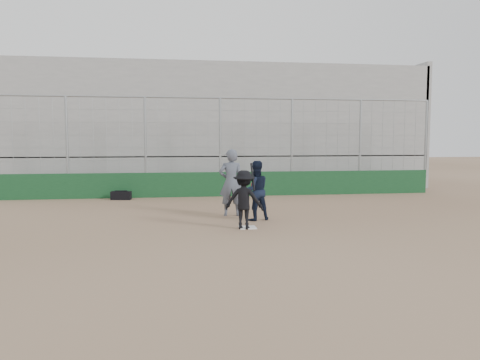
{
  "coord_description": "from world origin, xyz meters",
  "views": [
    {
      "loc": [
        -1.96,
        -12.03,
        2.34
      ],
      "look_at": [
        0.0,
        1.4,
        1.15
      ],
      "focal_mm": 35.0,
      "sensor_mm": 36.0,
      "label": 1
    }
  ],
  "objects": [
    {
      "name": "batter_at_plate",
      "position": [
        -0.11,
        -0.09,
        0.77
      ],
      "size": [
        1.11,
        0.86,
        1.71
      ],
      "color": "black",
      "rests_on": "ground"
    },
    {
      "name": "ground",
      "position": [
        0.0,
        0.0,
        0.0
      ],
      "size": [
        90.0,
        90.0,
        0.0
      ],
      "primitive_type": "plane",
      "color": "brown",
      "rests_on": "ground"
    },
    {
      "name": "equipment_bag",
      "position": [
        -3.93,
        6.41,
        0.16
      ],
      "size": [
        0.8,
        0.45,
        0.36
      ],
      "color": "black",
      "rests_on": "ground"
    },
    {
      "name": "backstop",
      "position": [
        0.0,
        7.0,
        0.96
      ],
      "size": [
        18.1,
        0.25,
        4.04
      ],
      "color": "#133B1E",
      "rests_on": "ground"
    },
    {
      "name": "bleachers",
      "position": [
        0.0,
        11.95,
        2.92
      ],
      "size": [
        20.25,
        6.7,
        6.98
      ],
      "color": "gray",
      "rests_on": "ground"
    },
    {
      "name": "home_plate",
      "position": [
        0.0,
        0.0,
        0.01
      ],
      "size": [
        0.44,
        0.44,
        0.02
      ],
      "primitive_type": "cube",
      "color": "white",
      "rests_on": "ground"
    },
    {
      "name": "catcher_crouched",
      "position": [
        0.41,
        1.08,
        0.58
      ],
      "size": [
        0.99,
        0.86,
        1.16
      ],
      "color": "black",
      "rests_on": "ground"
    },
    {
      "name": "umpire",
      "position": [
        -0.18,
        2.02,
        0.92
      ],
      "size": [
        0.77,
        0.53,
        1.83
      ],
      "primitive_type": "imported",
      "rotation": [
        0.0,
        0.0,
        3.08
      ],
      "color": "#505766",
      "rests_on": "ground"
    }
  ]
}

